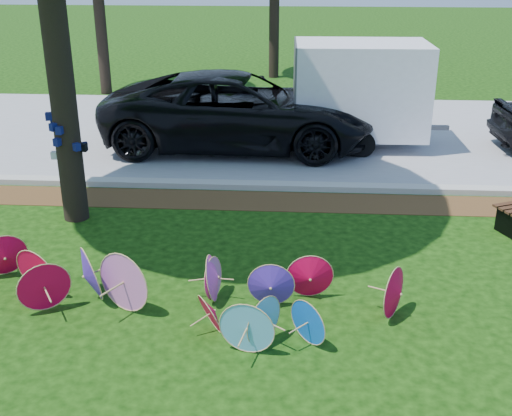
{
  "coord_description": "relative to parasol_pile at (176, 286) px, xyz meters",
  "views": [
    {
      "loc": [
        1.07,
        -6.91,
        4.62
      ],
      "look_at": [
        0.5,
        2.0,
        0.9
      ],
      "focal_mm": 45.0,
      "sensor_mm": 36.0,
      "label": 1
    }
  ],
  "objects": [
    {
      "name": "mulch_strip",
      "position": [
        0.48,
        3.98,
        -0.35
      ],
      "size": [
        90.0,
        1.0,
        0.01
      ],
      "primitive_type": "cube",
      "color": "#472D16",
      "rests_on": "ground"
    },
    {
      "name": "ground",
      "position": [
        0.48,
        -0.52,
        -0.35
      ],
      "size": [
        90.0,
        90.0,
        0.0
      ],
      "primitive_type": "plane",
      "color": "black",
      "rests_on": "ground"
    },
    {
      "name": "curb",
      "position": [
        0.48,
        4.68,
        -0.29
      ],
      "size": [
        90.0,
        0.3,
        0.12
      ],
      "primitive_type": "cube",
      "color": "#B7B5AD",
      "rests_on": "ground"
    },
    {
      "name": "parasol_pile",
      "position": [
        0.0,
        0.0,
        0.0
      ],
      "size": [
        6.19,
        2.05,
        0.86
      ],
      "color": "red",
      "rests_on": "ground"
    },
    {
      "name": "black_van",
      "position": [
        0.18,
        7.49,
        0.53
      ],
      "size": [
        6.42,
        3.0,
        1.78
      ],
      "primitive_type": "imported",
      "rotation": [
        0.0,
        0.0,
        1.56
      ],
      "color": "black",
      "rests_on": "ground"
    },
    {
      "name": "street",
      "position": [
        0.48,
        8.83,
        -0.35
      ],
      "size": [
        90.0,
        8.0,
        0.01
      ],
      "primitive_type": "cube",
      "color": "gray",
      "rests_on": "ground"
    },
    {
      "name": "cargo_trailer",
      "position": [
        3.06,
        7.88,
        1.02
      ],
      "size": [
        3.13,
        2.02,
        2.76
      ],
      "primitive_type": "cube",
      "rotation": [
        0.0,
        0.0,
        0.02
      ],
      "color": "white",
      "rests_on": "ground"
    }
  ]
}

